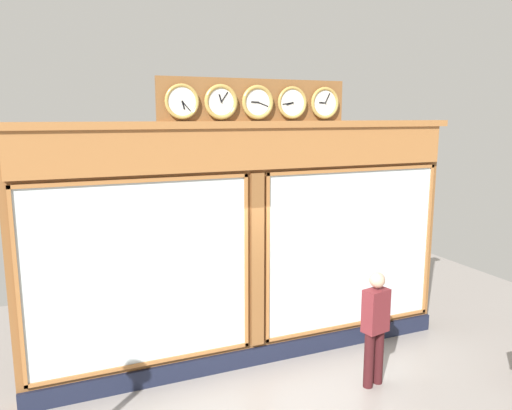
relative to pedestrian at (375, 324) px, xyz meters
The scene contains 2 objects.
shop_facade 2.13m from the pedestrian, 45.54° to the right, with size 6.89×0.42×4.35m.
pedestrian is the anchor object (origin of this frame).
Camera 1 is at (2.81, 6.64, 3.83)m, focal length 34.85 mm.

